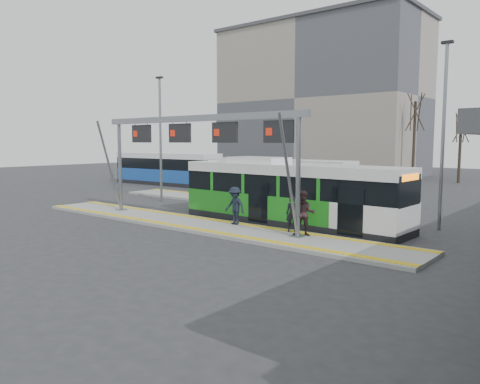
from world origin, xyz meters
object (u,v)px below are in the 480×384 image
object	(u,v)px
hero_bus	(289,194)
passenger_c	(235,206)
passenger_b	(304,213)
passenger_a	(292,214)
gantry	(196,137)

from	to	relation	value
hero_bus	passenger_c	distance (m)	2.86
passenger_c	passenger_b	bearing A→B (deg)	-0.11
passenger_b	hero_bus	bearing A→B (deg)	106.24
hero_bus	passenger_a	size ratio (longest dim) A/B	7.63
gantry	passenger_b	world-z (taller)	gantry
passenger_a	passenger_b	size ratio (longest dim) A/B	0.83
gantry	passenger_a	bearing A→B (deg)	9.47
passenger_a	passenger_c	world-z (taller)	passenger_c
hero_bus	passenger_c	world-z (taller)	hero_bus
passenger_a	hero_bus	bearing A→B (deg)	95.90
passenger_b	passenger_c	bearing A→B (deg)	149.48
gantry	passenger_c	world-z (taller)	gantry
passenger_c	hero_bus	bearing A→B (deg)	61.69
gantry	passenger_a	world-z (taller)	gantry
passenger_b	passenger_a	bearing A→B (deg)	124.93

